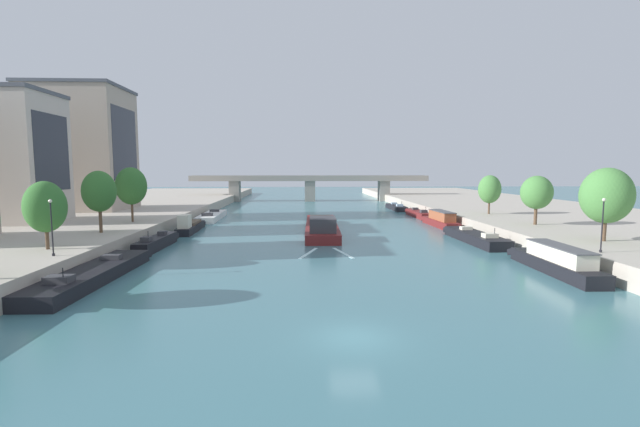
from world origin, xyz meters
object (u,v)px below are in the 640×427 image
object	(u,v)px
tree_right_end_of_row	(606,196)
moored_boat_left_lone	(190,226)
moored_boat_right_end	(418,214)
lamppost_left_bank	(52,225)
moored_boat_right_far	(441,220)
moored_boat_left_far	(212,216)
tree_left_end_of_row	(131,186)
tree_left_nearest	(45,207)
tree_right_midway	(490,189)
moored_boat_right_upstream	(475,237)
bridge_far	(310,185)
tree_right_far	(537,193)
moored_boat_right_downstream	(555,261)
moored_boat_right_near	(396,207)
moored_boat_left_gap_after	(94,274)
moored_boat_left_midway	(157,242)
barge_midriver	(322,226)
lamppost_right_bank	(602,223)
tree_left_by_lamp	(99,191)

from	to	relation	value
tree_right_end_of_row	moored_boat_left_lone	bearing A→B (deg)	154.77
moored_boat_right_end	lamppost_left_bank	xyz separation A→B (m)	(-41.50, -43.61, 3.74)
moored_boat_right_far	moored_boat_left_far	bearing A→B (deg)	162.35
moored_boat_left_far	tree_left_end_of_row	world-z (taller)	tree_left_end_of_row
moored_boat_left_far	tree_left_nearest	size ratio (longest dim) A/B	2.69
moored_boat_left_far	lamppost_left_bank	xyz separation A→B (m)	(-4.06, -41.94, 3.80)
moored_boat_right_end	tree_right_midway	bearing A→B (deg)	-60.38
moored_boat_right_upstream	tree_left_nearest	world-z (taller)	tree_left_nearest
moored_boat_left_lone	bridge_far	xyz separation A→B (m)	(18.19, 59.16, 3.76)
tree_left_end_of_row	tree_right_far	xyz separation A→B (m)	(51.44, -5.37, -0.69)
tree_right_end_of_row	tree_left_end_of_row	bearing A→B (deg)	160.78
moored_boat_right_downstream	moored_boat_right_near	bearing A→B (deg)	90.51
moored_boat_left_gap_after	moored_boat_right_far	bearing A→B (deg)	39.29
moored_boat_left_midway	tree_right_far	size ratio (longest dim) A/B	1.71
moored_boat_right_upstream	tree_right_far	world-z (taller)	tree_right_far
moored_boat_left_midway	moored_boat_right_far	world-z (taller)	moored_boat_right_far
moored_boat_right_far	barge_midriver	bearing A→B (deg)	-163.29
tree_left_nearest	tree_right_midway	size ratio (longest dim) A/B	0.98
moored_boat_left_lone	lamppost_left_bank	size ratio (longest dim) A/B	2.51
moored_boat_right_downstream	bridge_far	bearing A→B (deg)	102.46
moored_boat_right_upstream	tree_left_nearest	bearing A→B (deg)	-163.41
barge_midriver	tree_right_midway	distance (m)	27.40
moored_boat_left_gap_after	lamppost_right_bank	bearing A→B (deg)	0.32
lamppost_right_bank	tree_right_midway	bearing A→B (deg)	82.07
lamppost_left_bank	bridge_far	distance (m)	88.03
tree_left_end_of_row	moored_boat_right_downstream	bearing A→B (deg)	-27.48
moored_boat_right_near	tree_right_far	xyz separation A→B (m)	(8.33, -41.07, 5.34)
moored_boat_left_midway	moored_boat_right_near	world-z (taller)	moored_boat_left_midway
lamppost_left_bank	tree_left_nearest	bearing A→B (deg)	125.45
moored_boat_right_downstream	lamppost_left_bank	xyz separation A→B (m)	(-41.21, -0.12, 3.33)
tree_left_end_of_row	moored_boat_right_near	bearing A→B (deg)	39.62
tree_left_by_lamp	tree_left_end_of_row	world-z (taller)	tree_left_end_of_row
lamppost_right_bank	tree_left_by_lamp	bearing A→B (deg)	163.83
moored_boat_right_far	tree_left_by_lamp	size ratio (longest dim) A/B	1.75
barge_midriver	bridge_far	bearing A→B (deg)	90.19
moored_boat_left_gap_after	moored_boat_left_far	xyz separation A→B (m)	(0.64, 42.75, -0.02)
moored_boat_right_far	lamppost_right_bank	world-z (taller)	lamppost_right_bank
moored_boat_left_gap_after	moored_boat_right_upstream	world-z (taller)	moored_boat_right_upstream
lamppost_right_bank	bridge_far	world-z (taller)	bridge_far
moored_boat_left_lone	tree_right_far	distance (m)	45.86
moored_boat_right_near	tree_left_end_of_row	bearing A→B (deg)	-140.38
moored_boat_right_end	moored_boat_right_near	distance (m)	14.92
moored_boat_left_midway	bridge_far	distance (m)	74.28
barge_midriver	moored_boat_right_far	xyz separation A→B (m)	(18.59, 5.58, 0.13)
moored_boat_left_lone	lamppost_left_bank	distance (m)	26.54
moored_boat_left_far	moored_boat_right_end	size ratio (longest dim) A/B	1.32
moored_boat_right_end	tree_right_far	world-z (taller)	tree_right_far
tree_left_by_lamp	tree_right_end_of_row	distance (m)	51.53
tree_right_end_of_row	barge_midriver	bearing A→B (deg)	143.22
moored_boat_left_lone	tree_right_end_of_row	bearing A→B (deg)	-25.23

